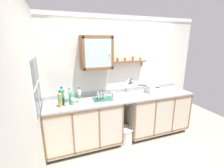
% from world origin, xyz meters
% --- Properties ---
extents(floor, '(6.03, 6.03, 0.00)m').
position_xyz_m(floor, '(0.00, 0.00, 0.00)').
color(floor, '#9E9384').
rests_on(floor, ground).
extents(back_wall, '(3.63, 0.07, 2.53)m').
position_xyz_m(back_wall, '(0.00, 0.58, 1.27)').
color(back_wall, silver).
rests_on(back_wall, ground).
extents(side_wall_left, '(0.05, 3.36, 2.53)m').
position_xyz_m(side_wall_left, '(-1.54, -0.32, 1.26)').
color(side_wall_left, silver).
rests_on(side_wall_left, ground).
extents(lower_cabinet_run, '(1.40, 0.61, 0.92)m').
position_xyz_m(lower_cabinet_run, '(-0.81, 0.25, 0.47)').
color(lower_cabinet_run, black).
rests_on(lower_cabinet_run, ground).
extents(lower_cabinet_run_right, '(1.39, 0.61, 0.92)m').
position_xyz_m(lower_cabinet_run_right, '(0.81, 0.25, 0.47)').
color(lower_cabinet_run_right, black).
rests_on(lower_cabinet_run_right, ground).
extents(countertop, '(2.99, 0.64, 0.03)m').
position_xyz_m(countertop, '(0.00, 0.25, 0.94)').
color(countertop, '#9EA3A8').
rests_on(countertop, lower_cabinet_run).
extents(backsplash, '(2.99, 0.02, 0.08)m').
position_xyz_m(backsplash, '(0.00, 0.55, 0.99)').
color(backsplash, '#9EA3A8').
rests_on(backsplash, countertop).
extents(sink, '(0.52, 0.42, 0.45)m').
position_xyz_m(sink, '(0.21, 0.29, 0.92)').
color(sink, silver).
rests_on(sink, countertop).
extents(hot_plate_stove, '(0.36, 0.26, 0.09)m').
position_xyz_m(hot_plate_stove, '(0.76, 0.29, 1.00)').
color(hot_plate_stove, silver).
rests_on(hot_plate_stove, countertop).
extents(saucepan, '(0.35, 0.25, 0.07)m').
position_xyz_m(saucepan, '(0.67, 0.31, 1.09)').
color(saucepan, silver).
rests_on(saucepan, hot_plate_stove).
extents(bottle_water_blue_0, '(0.07, 0.07, 0.27)m').
position_xyz_m(bottle_water_blue_0, '(-1.03, 0.29, 1.08)').
color(bottle_water_blue_0, '#8CB7E0').
rests_on(bottle_water_blue_0, countertop).
extents(bottle_water_clear_1, '(0.06, 0.06, 0.29)m').
position_xyz_m(bottle_water_clear_1, '(-0.87, 0.23, 1.09)').
color(bottle_water_clear_1, silver).
rests_on(bottle_water_clear_1, countertop).
extents(bottle_soda_green_2, '(0.07, 0.07, 0.27)m').
position_xyz_m(bottle_soda_green_2, '(-1.00, 0.18, 1.08)').
color(bottle_soda_green_2, '#4CB266').
rests_on(bottle_soda_green_2, countertop).
extents(bottle_detergent_teal_3, '(0.08, 0.08, 0.32)m').
position_xyz_m(bottle_detergent_teal_3, '(-1.16, 0.25, 1.11)').
color(bottle_detergent_teal_3, teal).
rests_on(bottle_detergent_teal_3, countertop).
extents(bottle_juice_amber_4, '(0.07, 0.07, 0.29)m').
position_xyz_m(bottle_juice_amber_4, '(-1.20, 0.14, 1.09)').
color(bottle_juice_amber_4, gold).
rests_on(bottle_juice_amber_4, countertop).
extents(bottle_opaque_white_5, '(0.08, 0.08, 0.28)m').
position_xyz_m(bottle_opaque_white_5, '(-1.10, 0.15, 1.08)').
color(bottle_opaque_white_5, white).
rests_on(bottle_opaque_white_5, countertop).
extents(dish_rack, '(0.36, 0.24, 0.17)m').
position_xyz_m(dish_rack, '(-0.44, 0.24, 0.99)').
color(dish_rack, '#26664C').
rests_on(dish_rack, countertop).
extents(mug, '(0.08, 0.12, 0.10)m').
position_xyz_m(mug, '(-0.19, 0.29, 1.01)').
color(mug, white).
rests_on(mug, countertop).
extents(wall_cabinet, '(0.59, 0.31, 0.61)m').
position_xyz_m(wall_cabinet, '(-0.49, 0.41, 1.82)').
color(wall_cabinet, brown).
extents(spice_shelf, '(0.74, 0.14, 0.21)m').
position_xyz_m(spice_shelf, '(0.22, 0.49, 1.63)').
color(spice_shelf, brown).
extents(warning_sign, '(0.16, 0.01, 0.20)m').
position_xyz_m(warning_sign, '(0.31, 0.55, 1.18)').
color(warning_sign, silver).
extents(window, '(0.03, 0.79, 0.80)m').
position_xyz_m(window, '(-1.51, -0.03, 1.42)').
color(window, '#262D38').
extents(trash_bin, '(0.31, 0.31, 0.33)m').
position_xyz_m(trash_bin, '(0.00, 0.09, 0.18)').
color(trash_bin, silver).
rests_on(trash_bin, ground).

